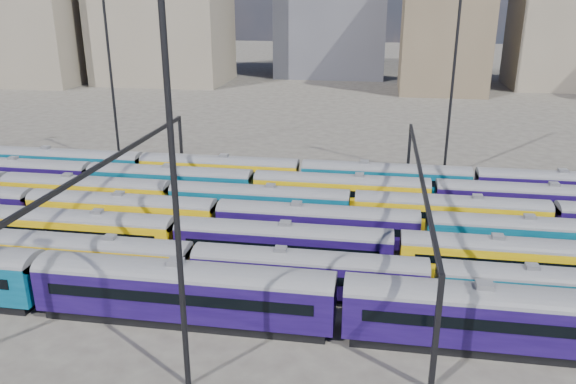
# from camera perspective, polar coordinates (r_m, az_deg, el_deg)

# --- Properties ---
(ground) EXTENTS (500.00, 500.00, 0.00)m
(ground) POSITION_cam_1_polar(r_m,az_deg,el_deg) (55.25, 2.28, -5.37)
(ground) COLOR #3D3733
(ground) RESTS_ON ground
(rake_0) EXTENTS (136.63, 3.33, 5.62)m
(rake_0) POSITION_cam_1_polar(r_m,az_deg,el_deg) (40.31, 5.26, -10.75)
(rake_0) COLOR black
(rake_0) RESTS_ON ground
(rake_1) EXTENTS (134.42, 2.81, 4.72)m
(rake_1) POSITION_cam_1_polar(r_m,az_deg,el_deg) (45.13, 2.10, -7.86)
(rake_1) COLOR black
(rake_1) RESTS_ON ground
(rake_2) EXTENTS (118.83, 2.90, 4.87)m
(rake_2) POSITION_cam_1_polar(r_m,az_deg,el_deg) (49.38, 10.98, -5.61)
(rake_2) COLOR black
(rake_2) RESTS_ON ground
(rake_3) EXTENTS (139.13, 2.91, 4.89)m
(rake_3) POSITION_cam_1_polar(r_m,az_deg,el_deg) (54.16, 2.96, -2.94)
(rake_3) COLOR black
(rake_3) RESTS_ON ground
(rake_4) EXTENTS (137.47, 2.87, 4.83)m
(rake_4) POSITION_cam_1_polar(r_m,az_deg,el_deg) (59.78, -2.95, -0.78)
(rake_4) COLOR black
(rake_4) RESTS_ON ground
(rake_5) EXTENTS (120.33, 2.94, 4.94)m
(rake_5) POSITION_cam_1_polar(r_m,az_deg,el_deg) (64.72, -3.52, 0.86)
(rake_5) COLOR black
(rake_5) RESTS_ON ground
(rake_6) EXTENTS (122.04, 2.98, 5.01)m
(rake_6) POSITION_cam_1_polar(r_m,az_deg,el_deg) (68.58, 1.25, 2.01)
(rake_6) COLOR black
(rake_6) RESTS_ON ground
(gantry_1) EXTENTS (0.35, 40.35, 8.03)m
(gantry_1) POSITION_cam_1_polar(r_m,az_deg,el_deg) (58.46, -17.49, 2.25)
(gantry_1) COLOR black
(gantry_1) RESTS_ON ground
(gantry_2) EXTENTS (0.35, 40.35, 8.03)m
(gantry_2) POSITION_cam_1_polar(r_m,az_deg,el_deg) (52.61, 13.25, 0.76)
(gantry_2) COLOR black
(gantry_2) RESTS_ON ground
(mast_1) EXTENTS (1.40, 0.50, 25.60)m
(mast_1) POSITION_cam_1_polar(r_m,az_deg,el_deg) (80.79, -17.62, 12.02)
(mast_1) COLOR black
(mast_1) RESTS_ON ground
(mast_2) EXTENTS (1.40, 0.50, 25.60)m
(mast_2) POSITION_cam_1_polar(r_m,az_deg,el_deg) (31.24, -11.57, 1.92)
(mast_2) COLOR black
(mast_2) RESTS_ON ground
(mast_3) EXTENTS (1.40, 0.50, 25.60)m
(mast_3) POSITION_cam_1_polar(r_m,az_deg,el_deg) (74.95, 16.48, 11.61)
(mast_3) COLOR black
(mast_3) RESTS_ON ground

